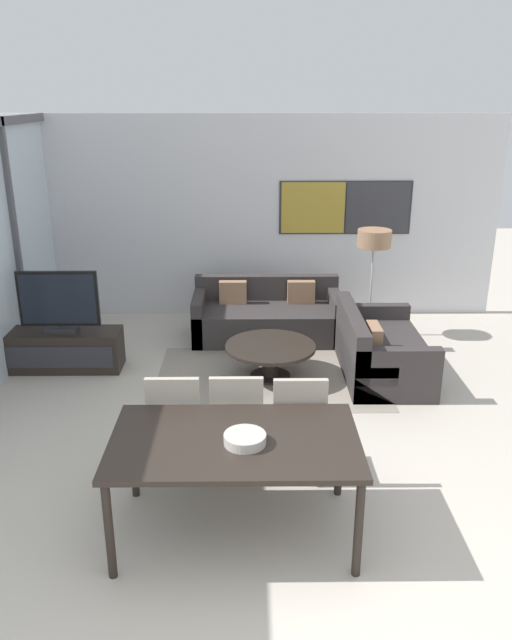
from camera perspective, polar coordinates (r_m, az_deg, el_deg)
wall_back at (r=8.83m, az=0.41°, el=9.33°), size 6.76×0.09×2.80m
area_rug at (r=7.12m, az=1.30°, el=-5.21°), size 2.56×1.74×0.01m
tv_console at (r=7.58m, az=-17.14°, el=-2.63°), size 1.32×0.44×0.47m
television at (r=7.39m, az=-17.59°, el=1.53°), size 0.91×0.20×0.71m
sofa_main at (r=8.23m, az=1.02°, el=0.30°), size 1.92×0.90×0.75m
sofa_side at (r=7.23m, az=10.95°, el=-2.94°), size 0.90×1.55×0.75m
coffee_table at (r=7.00m, az=1.32°, el=-3.04°), size 1.01×1.01×0.39m
dining_table at (r=4.44m, az=-1.94°, el=-11.56°), size 1.74×1.02×0.78m
dining_chair_left at (r=5.18m, az=-7.36°, el=-9.17°), size 0.46×0.46×0.96m
dining_chair_centre at (r=5.15m, az=-1.75°, el=-9.18°), size 0.46×0.46×0.96m
dining_chair_right at (r=5.14m, az=3.91°, el=-9.34°), size 0.46×0.46×0.96m
fruit_bowl at (r=4.32m, az=-1.02°, el=-10.76°), size 0.29×0.29×0.07m
floor_lamp at (r=8.11m, az=10.74°, el=6.84°), size 0.43×0.43×1.42m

